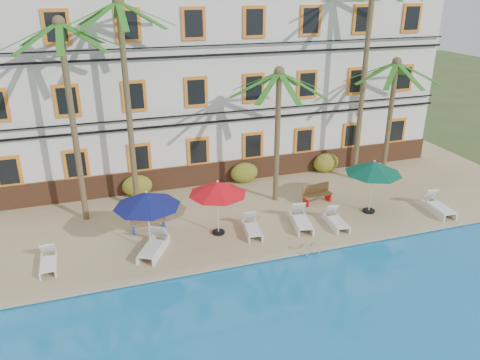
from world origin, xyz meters
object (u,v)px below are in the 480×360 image
object	(u,v)px
umbrella_blue	(147,200)
pool_ladder	(309,252)
palm_e	(392,100)
lounger_b	(154,246)
lounger_c	(252,227)
lounger_a	(48,261)
palm_c	(278,115)
umbrella_green	(374,168)
palm_a	(69,97)
bench_right	(316,193)
palm_d	(366,57)
lounger_f	(437,206)
palm_b	(126,82)
lounger_e	(336,220)
umbrella_red	(218,188)
bench_left	(148,220)
lounger_d	(301,220)

from	to	relation	value
umbrella_blue	pool_ladder	distance (m)	6.74
palm_e	lounger_b	size ratio (longest dim) A/B	3.15
palm_e	lounger_c	world-z (taller)	palm_e
umbrella_blue	lounger_a	world-z (taller)	umbrella_blue
palm_c	umbrella_green	xyz separation A→B (m)	(3.67, -2.64, -2.10)
palm_a	bench_right	world-z (taller)	palm_a
palm_c	lounger_c	world-z (taller)	palm_c
pool_ladder	palm_d	bearing A→B (deg)	47.54
pool_ladder	palm_c	bearing A→B (deg)	83.37
lounger_f	palm_b	bearing A→B (deg)	160.06
palm_c	lounger_e	size ratio (longest dim) A/B	3.75
lounger_b	lounger_c	size ratio (longest dim) A/B	1.15
palm_b	lounger_b	distance (m)	7.18
palm_e	lounger_e	xyz separation A→B (m)	(-5.41, -4.45, -4.01)
lounger_a	pool_ladder	xyz separation A→B (m)	(9.83, -2.12, -0.25)
palm_c	umbrella_blue	size ratio (longest dim) A/B	2.49
palm_b	palm_e	bearing A→B (deg)	-0.53
palm_b	umbrella_red	distance (m)	6.13
umbrella_blue	umbrella_green	world-z (taller)	umbrella_blue
pool_ladder	lounger_f	bearing A→B (deg)	11.19
umbrella_blue	bench_left	distance (m)	2.53
umbrella_red	pool_ladder	bearing A→B (deg)	-41.16
palm_b	bench_right	xyz separation A→B (m)	(8.40, -2.15, -5.55)
palm_d	bench_left	bearing A→B (deg)	-168.46
lounger_c	umbrella_blue	bearing A→B (deg)	-178.63
palm_e	pool_ladder	world-z (taller)	palm_e
lounger_f	lounger_b	bearing A→B (deg)	177.83
lounger_a	bench_left	bearing A→B (deg)	24.25
palm_d	umbrella_red	size ratio (longest dim) A/B	4.24
lounger_c	lounger_d	world-z (taller)	lounger_d
palm_a	bench_right	bearing A→B (deg)	-8.90
palm_d	umbrella_blue	world-z (taller)	palm_d
lounger_c	lounger_f	bearing A→B (deg)	-5.09
palm_b	lounger_f	distance (m)	15.28
palm_a	lounger_e	size ratio (longest dim) A/B	5.04
palm_a	palm_b	world-z (taller)	palm_b
lounger_f	umbrella_red	bearing A→B (deg)	173.33
lounger_b	pool_ladder	size ratio (longest dim) A/B	2.77
umbrella_green	bench_right	bearing A→B (deg)	138.19
bench_right	palm_c	bearing A→B (deg)	152.07
lounger_d	lounger_c	bearing A→B (deg)	177.96
lounger_e	bench_left	distance (m)	8.24
pool_ladder	umbrella_blue	bearing A→B (deg)	160.40
palm_b	palm_c	world-z (taller)	palm_b
lounger_b	palm_b	bearing A→B (deg)	92.04
lounger_a	lounger_d	xyz separation A→B (m)	(10.45, 0.03, 0.04)
lounger_f	bench_right	distance (m)	5.60
umbrella_red	lounger_b	bearing A→B (deg)	-166.12
palm_d	umbrella_blue	distance (m)	13.18
lounger_e	lounger_b	bearing A→B (deg)	178.28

